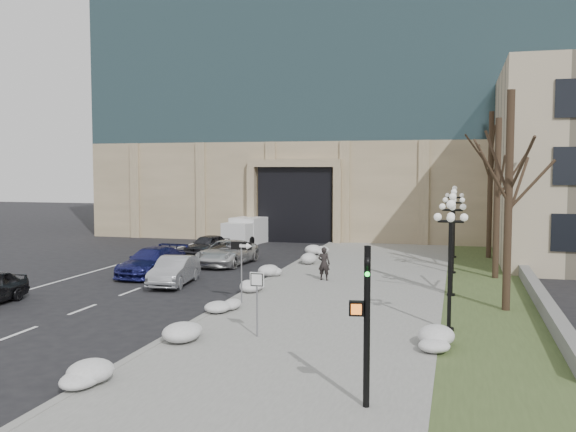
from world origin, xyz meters
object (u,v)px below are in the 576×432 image
car_c (152,262)px  lamppost_b (452,230)px  lamppost_d (454,212)px  box_truck (252,230)px  one_way_sign (245,253)px  lamppost_a (450,248)px  car_d (227,253)px  pedestrian (324,264)px  traffic_signal (365,330)px  keep_sign (257,290)px  car_e (207,245)px  car_b (174,271)px  lamppost_c (453,219)px

car_c → lamppost_b: lamppost_b is taller
lamppost_d → box_truck: bearing=159.5°
car_c → lamppost_b: bearing=-3.3°
one_way_sign → lamppost_b: bearing=35.0°
one_way_sign → lamppost_a: (8.47, -2.37, 0.80)m
car_d → lamppost_b: bearing=-24.0°
car_c → pedestrian: bearing=5.8°
pedestrian → traffic_signal: 17.64m
car_d → keep_sign: keep_sign is taller
car_d → lamppost_a: 18.98m
lamppost_d → car_e: bearing=-171.1°
car_e → one_way_sign: bearing=-52.0°
car_b → one_way_sign: size_ratio=1.58×
traffic_signal → lamppost_b: 14.82m
box_truck → lamppost_d: bearing=-11.5°
one_way_sign → lamppost_c: lamppost_c is taller
pedestrian → box_truck: size_ratio=0.26×
car_c → lamppost_d: lamppost_d is taller
pedestrian → lamppost_c: lamppost_c is taller
box_truck → lamppost_b: 24.59m
lamppost_a → lamppost_c: bearing=90.0°
car_b → car_d: car_d is taller
lamppost_c → box_truck: bearing=141.7°
car_b → pedestrian: bearing=13.5°
pedestrian → box_truck: box_truck is taller
box_truck → lamppost_c: bearing=-29.3°
car_e → keep_sign: (9.78, -19.62, 1.02)m
car_c → keep_sign: 14.80m
one_way_sign → traffic_signal: size_ratio=0.68×
car_d → lamppost_d: lamppost_d is taller
box_truck → lamppost_b: lamppost_b is taller
box_truck → keep_sign: size_ratio=2.84×
car_b → lamppost_c: 15.32m
keep_sign → lamppost_b: bearing=57.2°
box_truck → traffic_signal: size_ratio=1.65×
lamppost_c → car_d: bearing=178.7°
car_b → pedestrian: 7.63m
car_e → keep_sign: bearing=-53.2°
one_way_sign → lamppost_c: size_ratio=0.58×
car_e → car_d: bearing=-42.7°
traffic_signal → car_e: bearing=111.8°
box_truck → lamppost_a: lamppost_a is taller
car_c → one_way_sign: (7.49, -6.18, 1.51)m
car_d → car_e: size_ratio=1.30×
car_b → car_e: (-2.57, 10.75, -0.02)m
car_b → car_d: 7.08m
car_d → traffic_signal: 24.38m
lamppost_c → lamppost_b: bearing=-90.0°
traffic_signal → lamppost_d: lamppost_d is taller
pedestrian → lamppost_c: bearing=-141.7°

